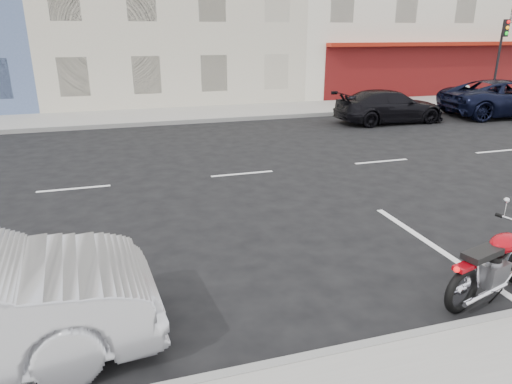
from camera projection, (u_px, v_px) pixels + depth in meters
ground at (315, 167)px, 12.08m from camera, size 120.00×120.00×0.00m
sidewalk_far at (115, 118)px, 18.54m from camera, size 80.00×3.40×0.15m
curb_far at (115, 126)px, 17.00m from camera, size 80.00×0.12×0.16m
traffic_light at (501, 50)px, 22.44m from camera, size 0.26×0.30×3.80m
fire_hydrant at (467, 92)px, 22.86m from camera, size 0.20×0.20×0.72m
suv_far at (507, 98)px, 19.15m from camera, size 5.64×3.03×1.51m
car_far at (389, 106)px, 17.83m from camera, size 4.37×1.78×1.27m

